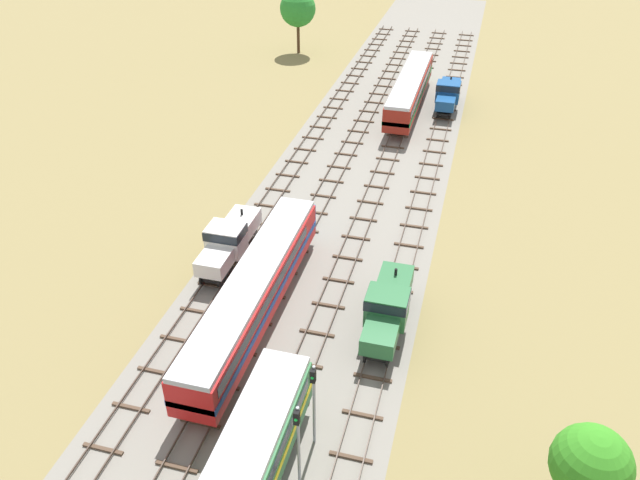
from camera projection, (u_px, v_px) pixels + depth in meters
ground_plane at (332, 231)px, 52.19m from camera, size 480.00×480.00×0.00m
ballast_bed at (332, 231)px, 52.19m from camera, size 17.12×176.00×0.01m
track_far_left at (261, 213)px, 54.35m from camera, size 2.40×126.00×0.29m
track_left at (310, 220)px, 53.40m from camera, size 2.40×126.00×0.29m
track_centre_left at (360, 228)px, 52.44m from camera, size 2.40×126.00×0.29m
track_centre at (412, 235)px, 51.49m from camera, size 2.40×126.00×0.29m
diesel_railcar_left_near at (254, 291)px, 41.31m from camera, size 2.96×20.50×3.80m
shunter_loco_centre_mid at (388, 306)px, 40.93m from camera, size 2.74×8.46×3.10m
shunter_loco_far_left_midfar at (229, 239)px, 47.58m from camera, size 2.74×8.46×3.10m
diesel_railcar_centre_left_far at (410, 89)px, 73.15m from camera, size 2.96×20.50×3.80m
shunter_loco_centre_farther at (448, 93)px, 73.68m from camera, size 2.74×8.46×3.10m
signal_post_nearest at (298, 439)px, 30.07m from camera, size 0.28×0.47×5.80m
signal_post_near at (314, 397)px, 32.34m from camera, size 0.28×0.47×5.74m
lineside_tree_1 at (298, 9)px, 89.82m from camera, size 5.16×5.16×8.98m
lineside_tree_2 at (591, 465)px, 28.20m from camera, size 3.70×3.70×6.08m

